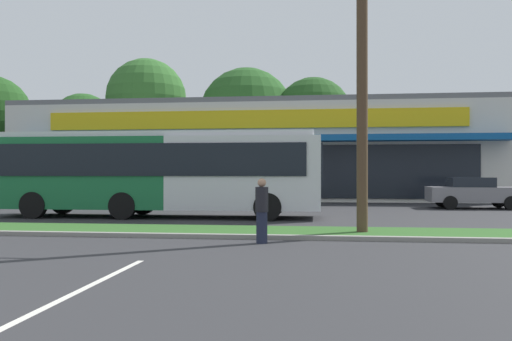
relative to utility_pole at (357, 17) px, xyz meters
name	(u,v)px	position (x,y,z in m)	size (l,w,h in m)	color
grass_median	(139,230)	(-6.22, 0.21, -5.87)	(56.00, 2.20, 0.12)	#2D5B23
curb_lip	(123,235)	(-6.22, -1.01, -5.87)	(56.00, 0.24, 0.12)	gray
parking_stripe_2	(88,287)	(-4.46, -7.04, -5.93)	(0.12, 4.80, 0.01)	silver
storefront_building	(260,152)	(-5.11, 21.43, -2.84)	(30.69, 11.77, 6.18)	beige
tree_left	(83,126)	(-22.39, 31.41, -0.05)	(5.87, 5.87, 8.84)	#473323
tree_mid_left	(146,99)	(-15.83, 29.45, 2.05)	(6.78, 6.78, 11.39)	#473323
tree_mid	(247,115)	(-7.31, 30.29, 0.62)	(8.01, 8.01, 10.57)	#473323
tree_mid_right	(313,116)	(-1.65, 29.43, 0.39)	(6.33, 6.33, 9.50)	#473323
utility_pole	(357,17)	(0.00, 0.00, 0.00)	(3.03, 2.40, 11.16)	#4C3826
city_bus	(157,171)	(-7.26, 5.30, -4.17)	(12.63, 2.77, 3.25)	#196638
car_0	(474,192)	(6.24, 11.88, -5.17)	(4.32, 1.98, 1.48)	slate
car_1	(65,189)	(-14.50, 12.20, -5.11)	(4.44, 1.97, 1.63)	black
car_2	(268,191)	(-3.65, 11.98, -5.15)	(4.57, 1.96, 1.50)	#515459
pedestrian_near_bench	(262,211)	(-2.41, -1.78, -5.14)	(0.32, 0.32, 1.58)	#1E2338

